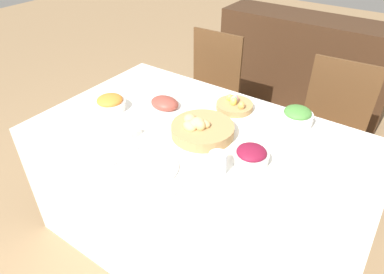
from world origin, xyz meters
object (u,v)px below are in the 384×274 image
at_px(chair_far_right, 329,129).
at_px(ham_platter, 165,104).
at_px(knife, 178,181).
at_px(chair_far_left, 208,90).
at_px(butter_dish, 128,131).
at_px(bread_basket, 201,129).
at_px(drinking_cup, 218,163).
at_px(egg_basket, 235,105).
at_px(spoon, 184,184).
at_px(beet_salad_bowl, 251,155).
at_px(sideboard, 302,64).
at_px(fork, 126,156).
at_px(carrot_bowl, 110,103).
at_px(dinner_plate, 151,168).
at_px(green_salad_bowl, 297,117).

bearing_deg(chair_far_right, ham_platter, -138.72).
bearing_deg(knife, ham_platter, 136.56).
bearing_deg(chair_far_left, butter_dish, -81.52).
bearing_deg(bread_basket, drinking_cup, -42.71).
bearing_deg(egg_basket, spoon, -79.08).
relative_size(beet_salad_bowl, butter_dish, 1.38).
bearing_deg(sideboard, ham_platter, -96.63).
height_order(knife, spoon, same).
bearing_deg(ham_platter, fork, -73.88).
bearing_deg(carrot_bowl, spoon, -20.73).
height_order(beet_salad_bowl, spoon, beet_salad_bowl).
xyz_separation_m(sideboard, butter_dish, (-0.20, -2.11, 0.34)).
bearing_deg(carrot_bowl, bread_basket, 8.18).
height_order(knife, drinking_cup, drinking_cup).
xyz_separation_m(beet_salad_bowl, knife, (-0.19, -0.30, -0.03)).
distance_m(carrot_bowl, spoon, 0.75).
relative_size(carrot_bowl, dinner_plate, 0.68).
distance_m(fork, butter_dish, 0.19).
relative_size(chair_far_left, spoon, 4.73).
relative_size(fork, drinking_cup, 1.96).
relative_size(chair_far_left, dinner_plate, 3.74).
xyz_separation_m(fork, spoon, (0.33, 0.00, 0.00)).
bearing_deg(dinner_plate, spoon, 0.00).
xyz_separation_m(green_salad_bowl, dinner_plate, (-0.39, -0.71, -0.04)).
bearing_deg(chair_far_left, beet_salad_bowl, -50.44).
height_order(sideboard, fork, sideboard).
distance_m(ham_platter, spoon, 0.64).
height_order(sideboard, butter_dish, sideboard).
height_order(sideboard, bread_basket, sideboard).
bearing_deg(green_salad_bowl, spoon, -106.79).
xyz_separation_m(beet_salad_bowl, drinking_cup, (-0.09, -0.15, 0.01)).
distance_m(sideboard, ham_platter, 1.85).
distance_m(egg_basket, dinner_plate, 0.67).
bearing_deg(egg_basket, chair_far_left, 133.36).
xyz_separation_m(ham_platter, green_salad_bowl, (0.67, 0.26, 0.02)).
distance_m(bread_basket, dinner_plate, 0.35).
xyz_separation_m(chair_far_right, sideboard, (-0.55, 1.04, -0.05)).
distance_m(ham_platter, beet_salad_bowl, 0.64).
relative_size(sideboard, dinner_plate, 6.33).
relative_size(ham_platter, carrot_bowl, 1.54).
xyz_separation_m(chair_far_right, knife, (-0.34, -1.21, 0.27)).
xyz_separation_m(sideboard, bread_basket, (0.11, -1.90, 0.36)).
height_order(sideboard, spoon, sideboard).
bearing_deg(butter_dish, chair_far_right, 54.60).
relative_size(dinner_plate, knife, 1.27).
bearing_deg(beet_salad_bowl, sideboard, 101.82).
xyz_separation_m(egg_basket, drinking_cup, (0.20, -0.52, 0.03)).
distance_m(sideboard, spoon, 2.29).
height_order(sideboard, ham_platter, sideboard).
xyz_separation_m(carrot_bowl, knife, (0.67, -0.27, -0.04)).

